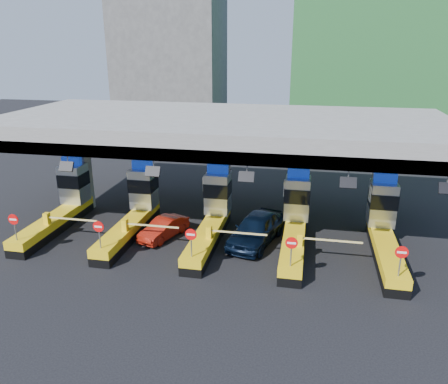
# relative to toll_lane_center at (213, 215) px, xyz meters

# --- Properties ---
(ground) EXTENTS (120.00, 120.00, 0.00)m
(ground) POSITION_rel_toll_lane_center_xyz_m (-0.00, -0.28, -1.40)
(ground) COLOR black
(ground) RESTS_ON ground
(toll_canopy) EXTENTS (28.00, 12.09, 7.00)m
(toll_canopy) POSITION_rel_toll_lane_center_xyz_m (-0.00, 2.59, 4.74)
(toll_canopy) COLOR slate
(toll_canopy) RESTS_ON ground
(toll_lane_far_left) EXTENTS (4.43, 8.00, 4.16)m
(toll_lane_far_left) POSITION_rel_toll_lane_center_xyz_m (-10.00, 0.00, 0.00)
(toll_lane_far_left) COLOR black
(toll_lane_far_left) RESTS_ON ground
(toll_lane_left) EXTENTS (4.43, 8.00, 4.16)m
(toll_lane_left) POSITION_rel_toll_lane_center_xyz_m (-5.00, 0.00, 0.00)
(toll_lane_left) COLOR black
(toll_lane_left) RESTS_ON ground
(toll_lane_center) EXTENTS (4.43, 8.00, 4.16)m
(toll_lane_center) POSITION_rel_toll_lane_center_xyz_m (0.00, 0.00, 0.00)
(toll_lane_center) COLOR black
(toll_lane_center) RESTS_ON ground
(toll_lane_right) EXTENTS (4.43, 8.00, 4.16)m
(toll_lane_right) POSITION_rel_toll_lane_center_xyz_m (5.00, 0.00, 0.00)
(toll_lane_right) COLOR black
(toll_lane_right) RESTS_ON ground
(toll_lane_far_right) EXTENTS (4.43, 8.00, 4.16)m
(toll_lane_far_right) POSITION_rel_toll_lane_center_xyz_m (10.00, 0.00, 0.00)
(toll_lane_far_right) COLOR black
(toll_lane_far_right) RESTS_ON ground
(bg_building_scaffold) EXTENTS (18.00, 12.00, 28.00)m
(bg_building_scaffold) POSITION_rel_toll_lane_center_xyz_m (12.00, 31.72, 12.60)
(bg_building_scaffold) COLOR #1E5926
(bg_building_scaffold) RESTS_ON ground
(bg_building_concrete) EXTENTS (14.00, 10.00, 18.00)m
(bg_building_concrete) POSITION_rel_toll_lane_center_xyz_m (-14.00, 35.72, 7.60)
(bg_building_concrete) COLOR #4C4C49
(bg_building_concrete) RESTS_ON ground
(van) EXTENTS (3.38, 5.63, 1.79)m
(van) POSITION_rel_toll_lane_center_xyz_m (2.75, -0.51, -0.50)
(van) COLOR black
(van) RESTS_ON ground
(red_car) EXTENTS (2.43, 3.90, 1.21)m
(red_car) POSITION_rel_toll_lane_center_xyz_m (-2.88, -0.87, -0.79)
(red_car) COLOR maroon
(red_car) RESTS_ON ground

